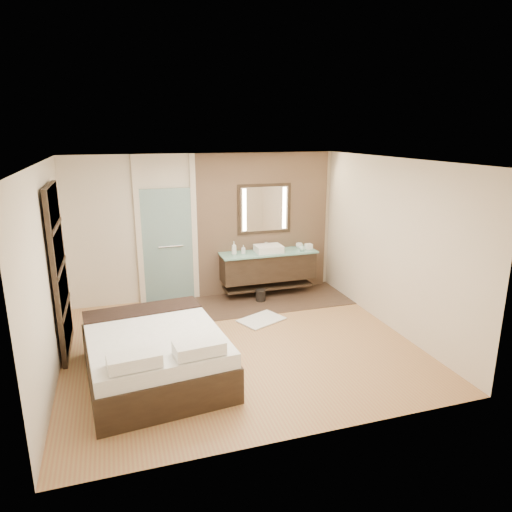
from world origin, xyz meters
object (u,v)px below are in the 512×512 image
object	(u,v)px
mirror_unit	(264,209)
waste_bin	(261,296)
vanity	(268,266)
bed	(155,354)

from	to	relation	value
mirror_unit	waste_bin	distance (m)	1.65
vanity	waste_bin	size ratio (longest dim) A/B	8.07
vanity	bed	size ratio (longest dim) A/B	0.84
vanity	waste_bin	distance (m)	0.61
bed	waste_bin	world-z (taller)	bed
mirror_unit	bed	xyz separation A→B (m)	(-2.38, -2.72, -1.32)
mirror_unit	bed	bearing A→B (deg)	-131.25
mirror_unit	waste_bin	size ratio (longest dim) A/B	4.62
waste_bin	vanity	bearing A→B (deg)	50.93
mirror_unit	bed	size ratio (longest dim) A/B	0.48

